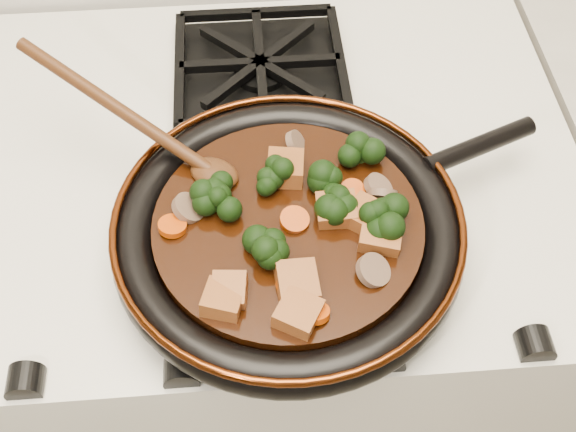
{
  "coord_description": "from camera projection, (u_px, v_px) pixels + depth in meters",
  "views": [
    {
      "loc": [
        -0.02,
        1.1,
        1.56
      ],
      "look_at": [
        0.01,
        1.54,
        0.97
      ],
      "focal_mm": 45.0,
      "sensor_mm": 36.0,
      "label": 1
    }
  ],
  "objects": [
    {
      "name": "stove",
      "position": [
        273.0,
        330.0,
        1.24
      ],
      "size": [
        0.76,
        0.6,
        0.9
      ],
      "primitive_type": "cube",
      "color": "silver",
      "rests_on": "ground"
    },
    {
      "name": "burner_grate_front",
      "position": [
        275.0,
        242.0,
        0.78
      ],
      "size": [
        0.23,
        0.23,
        0.03
      ],
      "primitive_type": null,
      "color": "black",
      "rests_on": "stove"
    },
    {
      "name": "burner_grate_back",
      "position": [
        260.0,
        68.0,
        0.95
      ],
      "size": [
        0.23,
        0.23,
        0.03
      ],
      "primitive_type": null,
      "color": "black",
      "rests_on": "stove"
    },
    {
      "name": "skillet",
      "position": [
        290.0,
        230.0,
        0.75
      ],
      "size": [
        0.48,
        0.37,
        0.05
      ],
      "rotation": [
        0.0,
        0.0,
        0.39
      ],
      "color": "black",
      "rests_on": "burner_grate_front"
    },
    {
      "name": "braising_sauce",
      "position": [
        288.0,
        228.0,
        0.75
      ],
      "size": [
        0.28,
        0.28,
        0.02
      ],
      "primitive_type": "cylinder",
      "color": "black",
      "rests_on": "skillet"
    },
    {
      "name": "tofu_cube_0",
      "position": [
        297.0,
        283.0,
        0.69
      ],
      "size": [
        0.04,
        0.05,
        0.03
      ],
      "primitive_type": "cube",
      "rotation": [
        0.08,
        0.09,
        0.08
      ],
      "color": "brown",
      "rests_on": "braising_sauce"
    },
    {
      "name": "tofu_cube_1",
      "position": [
        365.0,
        216.0,
        0.74
      ],
      "size": [
        0.05,
        0.05,
        0.02
      ],
      "primitive_type": "cube",
      "rotation": [
        0.03,
        0.04,
        0.91
      ],
      "color": "brown",
      "rests_on": "braising_sauce"
    },
    {
      "name": "tofu_cube_2",
      "position": [
        298.0,
        314.0,
        0.67
      ],
      "size": [
        0.05,
        0.05,
        0.02
      ],
      "primitive_type": "cube",
      "rotation": [
        0.04,
        -0.06,
        2.63
      ],
      "color": "brown",
      "rests_on": "braising_sauce"
    },
    {
      "name": "tofu_cube_3",
      "position": [
        223.0,
        300.0,
        0.68
      ],
      "size": [
        0.05,
        0.05,
        0.03
      ],
      "primitive_type": "cube",
      "rotation": [
        0.1,
        -0.05,
        2.85
      ],
      "color": "brown",
      "rests_on": "braising_sauce"
    },
    {
      "name": "tofu_cube_4",
      "position": [
        380.0,
        237.0,
        0.72
      ],
      "size": [
        0.05,
        0.05,
        0.03
      ],
      "primitive_type": "cube",
      "rotation": [
        -0.06,
        -0.05,
        2.87
      ],
      "color": "brown",
      "rests_on": "braising_sauce"
    },
    {
      "name": "tofu_cube_5",
      "position": [
        285.0,
        169.0,
        0.77
      ],
      "size": [
        0.04,
        0.05,
        0.03
      ],
      "primitive_type": "cube",
      "rotation": [
        0.04,
        0.1,
        1.45
      ],
      "color": "brown",
      "rests_on": "braising_sauce"
    },
    {
      "name": "tofu_cube_6",
      "position": [
        229.0,
        291.0,
        0.68
      ],
      "size": [
        0.04,
        0.04,
        0.02
      ],
      "primitive_type": "cube",
      "rotation": [
        -0.05,
        -0.1,
        1.46
      ],
      "color": "brown",
      "rests_on": "braising_sauce"
    },
    {
      "name": "tofu_cube_7",
      "position": [
        337.0,
        211.0,
        0.74
      ],
      "size": [
        0.04,
        0.04,
        0.03
      ],
      "primitive_type": "cube",
      "rotation": [
        -0.04,
        0.07,
        3.13
      ],
      "color": "brown",
      "rests_on": "braising_sauce"
    },
    {
      "name": "broccoli_floret_0",
      "position": [
        325.0,
        177.0,
        0.77
      ],
      "size": [
        0.08,
        0.08,
        0.07
      ],
      "primitive_type": null,
      "rotation": [
        -0.21,
        -0.21,
        1.8
      ],
      "color": "black",
      "rests_on": "braising_sauce"
    },
    {
      "name": "broccoli_floret_1",
      "position": [
        361.0,
        152.0,
        0.78
      ],
      "size": [
        0.07,
        0.07,
        0.06
      ],
      "primitive_type": null,
      "rotation": [
        0.01,
        0.11,
        1.41
      ],
      "color": "black",
      "rests_on": "braising_sauce"
    },
    {
      "name": "broccoli_floret_2",
      "position": [
        274.0,
        177.0,
        0.76
      ],
      "size": [
        0.06,
        0.07,
        0.06
      ],
      "primitive_type": null,
      "rotation": [
        0.18,
        0.02,
        3.02
      ],
      "color": "black",
      "rests_on": "braising_sauce"
    },
    {
      "name": "broccoli_floret_3",
      "position": [
        219.0,
        202.0,
        0.74
      ],
      "size": [
        0.06,
        0.07,
        0.06
      ],
      "primitive_type": null,
      "rotation": [
        -0.15,
        -0.01,
        0.06
      ],
      "color": "black",
      "rests_on": "braising_sauce"
    },
    {
      "name": "broccoli_floret_4",
      "position": [
        263.0,
        248.0,
        0.71
      ],
      "size": [
        0.08,
        0.09,
        0.06
      ],
      "primitive_type": null,
      "rotation": [
        0.11,
        0.02,
        2.59
      ],
      "color": "black",
      "rests_on": "braising_sauce"
    },
    {
      "name": "broccoli_floret_5",
      "position": [
        388.0,
        224.0,
        0.73
      ],
      "size": [
        0.08,
        0.08,
        0.06
      ],
      "primitive_type": null,
      "rotation": [
        -0.05,
        -0.1,
        2.83
      ],
      "color": "black",
      "rests_on": "braising_sauce"
    },
    {
      "name": "broccoli_floret_6",
      "position": [
        383.0,
        221.0,
        0.73
      ],
      "size": [
        0.08,
        0.08,
        0.06
      ],
      "primitive_type": null,
      "rotation": [
        -0.04,
        0.09,
        1.86
      ],
      "color": "black",
      "rests_on": "braising_sauce"
    },
    {
      "name": "broccoli_floret_7",
      "position": [
        209.0,
        191.0,
        0.75
      ],
      "size": [
        0.08,
        0.08,
        0.06
      ],
      "primitive_type": null,
      "rotation": [
        0.17,
        -0.08,
        2.11
      ],
      "color": "black",
      "rests_on": "braising_sauce"
    },
    {
      "name": "broccoli_floret_8",
      "position": [
        331.0,
        204.0,
        0.74
      ],
      "size": [
        0.07,
        0.08,
        0.07
      ],
      "primitive_type": null,
      "rotation": [
        0.23,
        0.02,
        2.89
      ],
      "color": "black",
      "rests_on": "braising_sauce"
    },
    {
      "name": "carrot_coin_0",
      "position": [
        292.0,
        284.0,
        0.69
      ],
      "size": [
        0.03,
        0.03,
        0.02
      ],
      "primitive_type": "cylinder",
      "rotation": [
        -0.24,
        0.27,
        0.0
      ],
      "color": "#BC3D05",
      "rests_on": "braising_sauce"
    },
    {
      "name": "carrot_coin_1",
      "position": [
        294.0,
        220.0,
        0.74
      ],
      "size": [
        0.03,
        0.03,
        0.02
      ],
      "primitive_type": "cylinder",
      "rotation": [
        0.17,
        0.12,
        0.0
      ],
      "color": "#BC3D05",
      "rests_on": "braising_sauce"
    },
    {
      "name": "carrot_coin_2",
      "position": [
        172.0,
        226.0,
        0.73
      ],
      "size": [
        0.03,
        0.03,
        0.01
      ],
      "primitive_type": "cylinder",
      "rotation": [
        -0.12,
        0.1,
        0.0
      ],
      "color": "#BC3D05",
      "rests_on": "braising_sauce"
    },
    {
      "name": "carrot_coin_3",
      "position": [
        352.0,
        191.0,
        0.76
      ],
      "size": [
        0.03,
        0.03,
        0.02
      ],
      "primitive_type": "cylinder",
      "rotation": [
        0.35,
        0.11,
        0.0
      ],
      "color": "#BC3D05",
      "rests_on": "braising_sauce"
    },
    {
      "name": "carrot_coin_4",
      "position": [
        315.0,
        313.0,
        0.67
      ],
      "size": [
        0.03,
        0.03,
        0.02
      ],
      "primitive_type": "cylinder",
      "rotation": [
        -0.31,
        0.04,
        0.0
      ],
      "color": "#BC3D05",
      "rests_on": "braising_sauce"
    },
    {
      "name": "mushroom_slice_0",
      "position": [
        382.0,
        194.0,
        0.76
      ],
      "size": [
        0.04,
        0.03,
        0.03
      ],
      "primitive_type": "cylinder",
      "rotation": [
        1.0,
        0.0,
        2.93
      ],
      "color": "brown",
      "rests_on": "braising_sauce"
    },
    {
      "name": "mushroom_slice_1",
      "position": [
        378.0,
        187.0,
        0.76
      ],
      "size": [
        0.03,
        0.04,
        0.02
      ],
      "primitive_type": "cylinder",
      "rotation": [
        0.54,
        0.0,
        1.49
      ],
      "color": "brown",
      "rests_on": "braising_sauce"
    },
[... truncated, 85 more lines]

